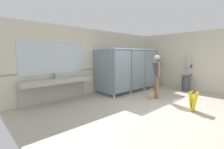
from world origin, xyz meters
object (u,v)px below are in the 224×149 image
Objects in this scene: handbag at (152,95)px; soap_dispenser at (54,76)px; paper_towel_dispenser_lower at (190,72)px; trash_bin at (186,83)px; person_standing at (157,71)px; paper_towel_dispenser_upper at (190,62)px; wet_floor_sign at (193,101)px.

handbag is 3.61m from soap_dispenser.
trash_bin is at bearing 175.34° from paper_towel_dispenser_lower.
person_standing is 3.99× the size of handbag.
paper_towel_dispenser_upper is at bearing 90.00° from paper_towel_dispenser_lower.
paper_towel_dispenser_upper reaches higher than soap_dispenser.
paper_towel_dispenser_lower is 2.83m from handbag.
person_standing reaches higher than soap_dispenser.
trash_bin is 1.17× the size of wet_floor_sign.
trash_bin is 0.42× the size of person_standing.
paper_towel_dispenser_lower is 2.49m from person_standing.
soap_dispenser is at bearing 124.56° from wet_floor_sign.
soap_dispenser is (-5.50, 2.48, -0.39)m from paper_towel_dispenser_upper.
trash_bin is (-0.36, 0.03, -0.50)m from paper_towel_dispenser_lower.
handbag is at bearing -38.07° from soap_dispenser.
trash_bin is (-0.36, 0.00, -0.96)m from paper_towel_dispenser_upper.
person_standing reaches higher than paper_towel_dispenser_lower.
person_standing is 0.93m from handbag.
paper_towel_dispenser_upper reaches higher than handbag.
paper_towel_dispenser_upper is 2.20× the size of soap_dispenser.
person_standing is at bearing 72.80° from wet_floor_sign.
paper_towel_dispenser_lower is 0.94× the size of handbag.
handbag is (-2.72, 0.33, -0.70)m from paper_towel_dispenser_lower.
handbag is at bearing 169.95° from person_standing.
trash_bin is 2.86m from wet_floor_sign.
paper_towel_dispenser_lower is 0.24× the size of person_standing.
paper_towel_dispenser_lower is 0.67× the size of wet_floor_sign.
soap_dispenser is at bearing 155.74° from paper_towel_dispenser_upper.
wet_floor_sign is (2.56, -3.72, -0.60)m from soap_dispenser.
trash_bin is 2.39m from handbag.
paper_towel_dispenser_upper is 1.04× the size of handbag.
paper_towel_dispenser_lower is at bearing -4.66° from trash_bin.
wet_floor_sign is (-2.93, -1.24, -1.00)m from paper_towel_dispenser_upper.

